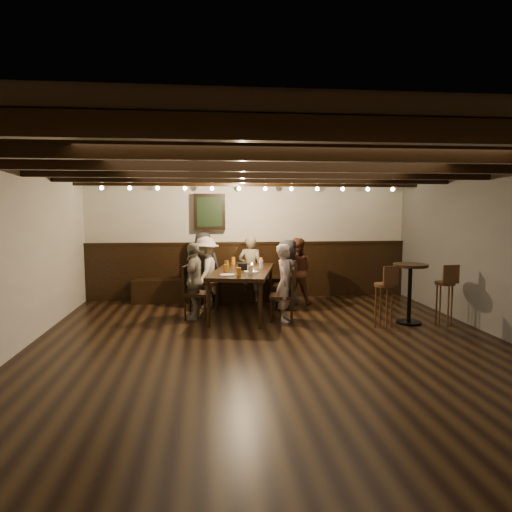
{
  "coord_description": "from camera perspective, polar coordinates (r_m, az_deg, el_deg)",
  "views": [
    {
      "loc": [
        -0.85,
        -5.73,
        1.82
      ],
      "look_at": [
        -0.1,
        1.3,
        1.08
      ],
      "focal_mm": 32.0,
      "sensor_mm": 36.0,
      "label": 1
    }
  ],
  "objects": [
    {
      "name": "person_right_far",
      "position": [
        7.36,
        3.66,
        -3.37
      ],
      "size": [
        0.39,
        0.51,
        1.26
      ],
      "primitive_type": "imported",
      "rotation": [
        0.0,
        0.0,
        1.35
      ],
      "color": "#AA9B90",
      "rests_on": "floor"
    },
    {
      "name": "pint_f",
      "position": [
        7.28,
        -0.69,
        -1.76
      ],
      "size": [
        0.07,
        0.07,
        0.14
      ],
      "primitive_type": "cylinder",
      "color": "silver",
      "rests_on": "dining_table"
    },
    {
      "name": "pint_e",
      "position": [
        7.44,
        -3.81,
        -1.61
      ],
      "size": [
        0.07,
        0.07,
        0.14
      ],
      "primitive_type": "cylinder",
      "color": "#BF7219",
      "rests_on": "dining_table"
    },
    {
      "name": "person_left_near",
      "position": [
        8.44,
        -6.27,
        -2.0
      ],
      "size": [
        0.66,
        0.93,
        1.31
      ],
      "primitive_type": "imported",
      "rotation": [
        0.0,
        0.0,
        -1.79
      ],
      "color": "#A29B89",
      "rests_on": "floor"
    },
    {
      "name": "pint_b",
      "position": [
        8.45,
        0.64,
        -0.68
      ],
      "size": [
        0.07,
        0.07,
        0.14
      ],
      "primitive_type": "cylinder",
      "color": "#BF7219",
      "rests_on": "dining_table"
    },
    {
      "name": "room",
      "position": [
        8.0,
        -2.05,
        0.61
      ],
      "size": [
        7.0,
        7.0,
        7.0
      ],
      "color": "black",
      "rests_on": "ground"
    },
    {
      "name": "pint_c",
      "position": [
        7.99,
        -3.68,
        -1.08
      ],
      "size": [
        0.07,
        0.07,
        0.14
      ],
      "primitive_type": "cylinder",
      "color": "#BF7219",
      "rests_on": "dining_table"
    },
    {
      "name": "chair_right_near",
      "position": [
        8.31,
        3.72,
        -4.77
      ],
      "size": [
        0.49,
        0.49,
        0.89
      ],
      "rotation": [
        0.0,
        0.0,
        1.35
      ],
      "color": "black",
      "rests_on": "floor"
    },
    {
      "name": "bar_stool_left",
      "position": [
        7.26,
        15.69,
        -5.87
      ],
      "size": [
        0.33,
        0.34,
        0.97
      ],
      "rotation": [
        0.0,
        0.0,
        0.3
      ],
      "color": "#3B1E12",
      "rests_on": "floor"
    },
    {
      "name": "dining_table",
      "position": [
        7.86,
        -1.65,
        -2.17
      ],
      "size": [
        1.35,
        2.21,
        0.77
      ],
      "rotation": [
        0.0,
        0.0,
        -0.22
      ],
      "color": "black",
      "rests_on": "floor"
    },
    {
      "name": "person_left_far",
      "position": [
        7.58,
        -7.76,
        -3.08
      ],
      "size": [
        0.46,
        0.79,
        1.27
      ],
      "primitive_type": "imported",
      "rotation": [
        0.0,
        0.0,
        -1.79
      ],
      "color": "gray",
      "rests_on": "floor"
    },
    {
      "name": "pint_d",
      "position": [
        8.0,
        0.67,
        -1.05
      ],
      "size": [
        0.07,
        0.07,
        0.14
      ],
      "primitive_type": "cylinder",
      "color": "silver",
      "rests_on": "dining_table"
    },
    {
      "name": "pint_a",
      "position": [
        8.57,
        -2.86,
        -0.59
      ],
      "size": [
        0.07,
        0.07,
        0.14
      ],
      "primitive_type": "cylinder",
      "color": "#BF7219",
      "rests_on": "dining_table"
    },
    {
      "name": "chair_left_far",
      "position": [
        7.64,
        -7.49,
        -5.79
      ],
      "size": [
        0.48,
        0.48,
        0.89
      ],
      "rotation": [
        0.0,
        0.0,
        -1.79
      ],
      "color": "black",
      "rests_on": "floor"
    },
    {
      "name": "person_bench_right",
      "position": [
        8.69,
        5.07,
        -1.9
      ],
      "size": [
        0.7,
        0.6,
        1.27
      ],
      "primitive_type": "imported",
      "rotation": [
        0.0,
        0.0,
        2.92
      ],
      "color": "brown",
      "rests_on": "floor"
    },
    {
      "name": "plate_near",
      "position": [
        7.19,
        -3.61,
        -2.37
      ],
      "size": [
        0.24,
        0.24,
        0.01
      ],
      "primitive_type": "cylinder",
      "color": "white",
      "rests_on": "dining_table"
    },
    {
      "name": "person_right_near",
      "position": [
        8.25,
        3.96,
        -2.32
      ],
      "size": [
        0.53,
        0.69,
        1.26
      ],
      "primitive_type": "imported",
      "rotation": [
        0.0,
        0.0,
        1.35
      ],
      "color": "#28272A",
      "rests_on": "floor"
    },
    {
      "name": "chair_left_near",
      "position": [
        8.49,
        -6.05,
        -4.37
      ],
      "size": [
        0.54,
        0.54,
        0.98
      ],
      "rotation": [
        0.0,
        0.0,
        -1.79
      ],
      "color": "black",
      "rests_on": "floor"
    },
    {
      "name": "person_bench_left",
      "position": [
        8.9,
        -6.59,
        -1.38
      ],
      "size": [
        0.75,
        0.57,
        1.37
      ],
      "primitive_type": "imported",
      "rotation": [
        0.0,
        0.0,
        2.92
      ],
      "color": "#232325",
      "rests_on": "floor"
    },
    {
      "name": "bar_stool_right",
      "position": [
        7.73,
        22.48,
        -5.39
      ],
      "size": [
        0.3,
        0.32,
        0.97
      ],
      "rotation": [
        0.0,
        0.0,
        0.09
      ],
      "color": "#3B1E12",
      "rests_on": "floor"
    },
    {
      "name": "person_bench_centre",
      "position": [
        8.9,
        -0.71,
        -1.6
      ],
      "size": [
        0.53,
        0.4,
        1.29
      ],
      "primitive_type": "imported",
      "rotation": [
        0.0,
        0.0,
        2.92
      ],
      "color": "gray",
      "rests_on": "floor"
    },
    {
      "name": "pint_g",
      "position": [
        7.05,
        -2.15,
        -2.02
      ],
      "size": [
        0.07,
        0.07,
        0.14
      ],
      "primitive_type": "cylinder",
      "color": "#BF7219",
      "rests_on": "dining_table"
    },
    {
      "name": "high_top_table",
      "position": [
        7.59,
        18.68,
        -3.4
      ],
      "size": [
        0.54,
        0.54,
        0.95
      ],
      "color": "black",
      "rests_on": "floor"
    },
    {
      "name": "plate_far",
      "position": [
        7.53,
        -0.61,
        -1.98
      ],
      "size": [
        0.24,
        0.24,
        0.01
      ],
      "primitive_type": "cylinder",
      "color": "white",
      "rests_on": "dining_table"
    },
    {
      "name": "chair_right_far",
      "position": [
        7.43,
        3.4,
        -6.14
      ],
      "size": [
        0.47,
        0.47,
        0.86
      ],
      "rotation": [
        0.0,
        0.0,
        1.35
      ],
      "color": "black",
      "rests_on": "floor"
    },
    {
      "name": "candle",
      "position": [
        8.13,
        -0.52,
        -1.26
      ],
      "size": [
        0.05,
        0.05,
        0.05
      ],
      "primitive_type": "cylinder",
      "color": "beige",
      "rests_on": "dining_table"
    },
    {
      "name": "condiment_caddy",
      "position": [
        7.8,
        -1.7,
        -1.32
      ],
      "size": [
        0.15,
        0.1,
        0.12
      ],
      "primitive_type": "cube",
      "color": "black",
      "rests_on": "dining_table"
    }
  ]
}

